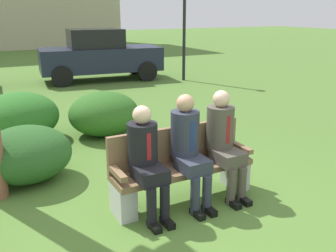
{
  "coord_description": "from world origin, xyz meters",
  "views": [
    {
      "loc": [
        -2.0,
        -3.32,
        2.25
      ],
      "look_at": [
        0.14,
        0.66,
        0.85
      ],
      "focal_mm": 40.08,
      "sensor_mm": 36.0,
      "label": 1
    }
  ],
  "objects_px": {
    "seated_man_left": "(146,156)",
    "shrub_mid_lawn": "(104,114)",
    "shrub_near_bench": "(19,117)",
    "parked_car_far": "(100,55)",
    "street_lamp": "(184,7)",
    "seated_man_right": "(224,138)",
    "shrub_far_lawn": "(26,154)",
    "park_bench": "(181,167)",
    "seated_man_middle": "(188,145)"
  },
  "relations": [
    {
      "from": "seated_man_left",
      "to": "shrub_mid_lawn",
      "type": "bearing_deg",
      "value": 80.12
    },
    {
      "from": "shrub_near_bench",
      "to": "parked_car_far",
      "type": "height_order",
      "value": "parked_car_far"
    },
    {
      "from": "shrub_mid_lawn",
      "to": "street_lamp",
      "type": "relative_size",
      "value": 0.34
    },
    {
      "from": "seated_man_right",
      "to": "shrub_far_lawn",
      "type": "height_order",
      "value": "seated_man_right"
    },
    {
      "from": "shrub_mid_lawn",
      "to": "shrub_far_lawn",
      "type": "relative_size",
      "value": 1.07
    },
    {
      "from": "shrub_far_lawn",
      "to": "street_lamp",
      "type": "xyz_separation_m",
      "value": [
        5.83,
        5.69,
        1.97
      ]
    },
    {
      "from": "park_bench",
      "to": "shrub_near_bench",
      "type": "relative_size",
      "value": 1.27
    },
    {
      "from": "park_bench",
      "to": "shrub_far_lawn",
      "type": "bearing_deg",
      "value": 137.72
    },
    {
      "from": "seated_man_right",
      "to": "shrub_mid_lawn",
      "type": "distance_m",
      "value": 3.05
    },
    {
      "from": "shrub_mid_lawn",
      "to": "street_lamp",
      "type": "height_order",
      "value": "street_lamp"
    },
    {
      "from": "street_lamp",
      "to": "shrub_near_bench",
      "type": "bearing_deg",
      "value": -145.76
    },
    {
      "from": "seated_man_right",
      "to": "shrub_mid_lawn",
      "type": "height_order",
      "value": "seated_man_right"
    },
    {
      "from": "seated_man_left",
      "to": "shrub_far_lawn",
      "type": "xyz_separation_m",
      "value": [
        -1.07,
        1.58,
        -0.32
      ]
    },
    {
      "from": "seated_man_right",
      "to": "shrub_near_bench",
      "type": "distance_m",
      "value": 3.94
    },
    {
      "from": "shrub_far_lawn",
      "to": "street_lamp",
      "type": "relative_size",
      "value": 0.32
    },
    {
      "from": "parked_car_far",
      "to": "street_lamp",
      "type": "bearing_deg",
      "value": -28.55
    },
    {
      "from": "seated_man_right",
      "to": "street_lamp",
      "type": "height_order",
      "value": "street_lamp"
    },
    {
      "from": "street_lamp",
      "to": "seated_man_right",
      "type": "bearing_deg",
      "value": -117.03
    },
    {
      "from": "shrub_mid_lawn",
      "to": "park_bench",
      "type": "bearing_deg",
      "value": -89.87
    },
    {
      "from": "seated_man_middle",
      "to": "shrub_far_lawn",
      "type": "bearing_deg",
      "value": 135.82
    },
    {
      "from": "shrub_far_lawn",
      "to": "parked_car_far",
      "type": "height_order",
      "value": "parked_car_far"
    },
    {
      "from": "parked_car_far",
      "to": "park_bench",
      "type": "bearing_deg",
      "value": -101.91
    },
    {
      "from": "shrub_mid_lawn",
      "to": "parked_car_far",
      "type": "xyz_separation_m",
      "value": [
        1.79,
        5.62,
        0.43
      ]
    },
    {
      "from": "park_bench",
      "to": "shrub_near_bench",
      "type": "bearing_deg",
      "value": 113.81
    },
    {
      "from": "park_bench",
      "to": "seated_man_left",
      "type": "distance_m",
      "value": 0.61
    },
    {
      "from": "park_bench",
      "to": "parked_car_far",
      "type": "relative_size",
      "value": 0.44
    },
    {
      "from": "park_bench",
      "to": "shrub_mid_lawn",
      "type": "relative_size",
      "value": 1.36
    },
    {
      "from": "shrub_near_bench",
      "to": "shrub_mid_lawn",
      "type": "height_order",
      "value": "shrub_near_bench"
    },
    {
      "from": "seated_man_left",
      "to": "parked_car_far",
      "type": "distance_m",
      "value": 8.91
    },
    {
      "from": "park_bench",
      "to": "shrub_near_bench",
      "type": "height_order",
      "value": "park_bench"
    },
    {
      "from": "park_bench",
      "to": "seated_man_middle",
      "type": "height_order",
      "value": "seated_man_middle"
    },
    {
      "from": "shrub_far_lawn",
      "to": "park_bench",
      "type": "bearing_deg",
      "value": -42.28
    },
    {
      "from": "shrub_far_lawn",
      "to": "parked_car_far",
      "type": "xyz_separation_m",
      "value": [
        3.38,
        7.03,
        0.46
      ]
    },
    {
      "from": "seated_man_middle",
      "to": "street_lamp",
      "type": "xyz_separation_m",
      "value": [
        4.22,
        7.27,
        1.61
      ]
    },
    {
      "from": "seated_man_left",
      "to": "shrub_far_lawn",
      "type": "distance_m",
      "value": 1.93
    },
    {
      "from": "shrub_mid_lawn",
      "to": "seated_man_left",
      "type": "bearing_deg",
      "value": -99.88
    },
    {
      "from": "shrub_mid_lawn",
      "to": "parked_car_far",
      "type": "bearing_deg",
      "value": 72.29
    },
    {
      "from": "seated_man_middle",
      "to": "shrub_mid_lawn",
      "type": "height_order",
      "value": "seated_man_middle"
    },
    {
      "from": "park_bench",
      "to": "street_lamp",
      "type": "distance_m",
      "value": 8.53
    },
    {
      "from": "seated_man_right",
      "to": "parked_car_far",
      "type": "xyz_separation_m",
      "value": [
        1.26,
        8.6,
        0.1
      ]
    },
    {
      "from": "seated_man_left",
      "to": "street_lamp",
      "type": "height_order",
      "value": "street_lamp"
    },
    {
      "from": "seated_man_right",
      "to": "shrub_mid_lawn",
      "type": "relative_size",
      "value": 1.01
    },
    {
      "from": "parked_car_far",
      "to": "seated_man_right",
      "type": "bearing_deg",
      "value": -98.32
    },
    {
      "from": "park_bench",
      "to": "shrub_far_lawn",
      "type": "height_order",
      "value": "park_bench"
    },
    {
      "from": "seated_man_middle",
      "to": "street_lamp",
      "type": "distance_m",
      "value": 8.55
    },
    {
      "from": "seated_man_right",
      "to": "shrub_far_lawn",
      "type": "relative_size",
      "value": 1.08
    },
    {
      "from": "park_bench",
      "to": "street_lamp",
      "type": "bearing_deg",
      "value": 59.33
    },
    {
      "from": "seated_man_left",
      "to": "seated_man_middle",
      "type": "relative_size",
      "value": 0.95
    },
    {
      "from": "shrub_near_bench",
      "to": "shrub_mid_lawn",
      "type": "bearing_deg",
      "value": -16.21
    },
    {
      "from": "shrub_far_lawn",
      "to": "street_lamp",
      "type": "bearing_deg",
      "value": 44.31
    }
  ]
}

